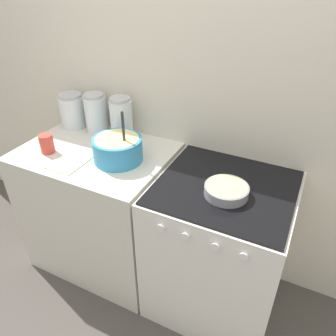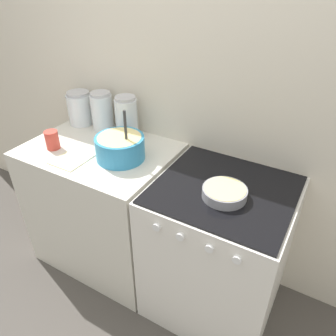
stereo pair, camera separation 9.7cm
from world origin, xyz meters
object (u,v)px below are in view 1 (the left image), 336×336
(mixing_bowl, at_px, (118,148))
(storage_jar_right, at_px, (122,121))
(stove, at_px, (218,248))
(baking_pan, at_px, (226,190))
(tin_can, at_px, (47,144))
(storage_jar_middle, at_px, (96,116))
(storage_jar_left, at_px, (73,113))

(mixing_bowl, bearing_deg, storage_jar_right, 117.78)
(stove, distance_m, baking_pan, 0.49)
(mixing_bowl, height_order, baking_pan, mixing_bowl)
(storage_jar_right, bearing_deg, stove, -16.63)
(stove, distance_m, storage_jar_right, 0.99)
(stove, height_order, tin_can, tin_can)
(stove, height_order, mixing_bowl, mixing_bowl)
(stove, relative_size, baking_pan, 4.08)
(stove, distance_m, tin_can, 1.20)
(storage_jar_right, bearing_deg, baking_pan, -20.56)
(storage_jar_middle, bearing_deg, storage_jar_left, 180.00)
(stove, relative_size, storage_jar_right, 3.32)
(storage_jar_left, height_order, tin_can, storage_jar_left)
(storage_jar_middle, xyz_separation_m, storage_jar_right, (0.20, -0.00, 0.00))
(storage_jar_right, xyz_separation_m, tin_can, (-0.30, -0.37, -0.06))
(storage_jar_middle, bearing_deg, mixing_bowl, -37.17)
(tin_can, bearing_deg, storage_jar_middle, 74.66)
(baking_pan, xyz_separation_m, storage_jar_middle, (-1.00, 0.30, 0.08))
(mixing_bowl, relative_size, storage_jar_left, 1.35)
(mixing_bowl, distance_m, storage_jar_right, 0.29)
(stove, height_order, storage_jar_right, storage_jar_right)
(storage_jar_middle, height_order, tin_can, storage_jar_middle)
(baking_pan, bearing_deg, mixing_bowl, 175.89)
(baking_pan, height_order, storage_jar_right, storage_jar_right)
(mixing_bowl, xyz_separation_m, storage_jar_middle, (-0.33, 0.25, 0.03))
(mixing_bowl, height_order, tin_can, mixing_bowl)
(stove, xyz_separation_m, storage_jar_middle, (-0.98, 0.23, 0.57))
(baking_pan, relative_size, tin_can, 1.92)
(baking_pan, height_order, storage_jar_middle, storage_jar_middle)
(storage_jar_middle, height_order, storage_jar_right, storage_jar_right)
(mixing_bowl, relative_size, storage_jar_middle, 1.18)
(mixing_bowl, bearing_deg, baking_pan, -4.11)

